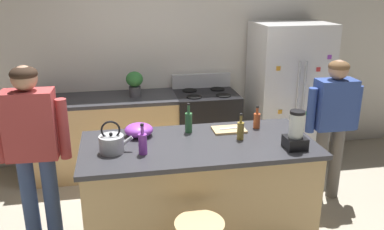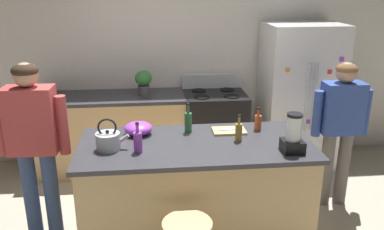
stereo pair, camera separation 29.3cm
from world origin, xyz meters
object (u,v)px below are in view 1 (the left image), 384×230
Objects in this scene: potted_plant at (135,82)px; cutting_board at (229,130)px; refrigerator at (287,94)px; tea_kettle at (112,143)px; person_by_island_left at (33,144)px; bottle_soda at (143,143)px; blender_appliance at (296,133)px; kitchen_island at (198,192)px; stove_range at (206,129)px; bottle_vinegar at (241,130)px; person_by_sink_right at (333,118)px; bottle_cooking_sauce at (257,120)px; mixing_bowl at (139,130)px; chef_knife at (231,128)px; bottle_olive_oil at (189,122)px.

cutting_board is at bearing -59.16° from potted_plant.
refrigerator is 2.69m from tea_kettle.
person_by_island_left is 6.48× the size of bottle_soda.
potted_plant is 1.17× the size of bottle_soda.
blender_appliance is 1.18× the size of tea_kettle.
kitchen_island is 1.58m from stove_range.
tea_kettle is (-2.19, -1.56, 0.14)m from refrigerator.
potted_plant is at bearing 178.50° from refrigerator.
kitchen_island is 0.67m from bottle_vinegar.
bottle_soda is (-1.24, 0.12, -0.04)m from blender_appliance.
bottle_soda is at bearing -162.87° from person_by_sink_right.
person_by_sink_right is 2.26m from potted_plant.
potted_plant is 1.27× the size of bottle_vinegar.
tea_kettle is (-1.34, -0.31, 0.00)m from bottle_cooking_sauce.
refrigerator reaches higher than kitchen_island.
person_by_island_left is (-2.82, -1.41, 0.11)m from refrigerator.
cutting_board is at bearing -168.32° from person_by_sink_right.
kitchen_island is 1.31× the size of person_by_sink_right.
potted_plant reaches higher than tea_kettle.
refrigerator is at bearing 32.56° from mixing_bowl.
bottle_soda is 1.01× the size of mixing_bowl.
blender_appliance is 0.65m from chef_knife.
bottle_olive_oil is 0.45m from mixing_bowl.
bottle_cooking_sauce is 1.16m from bottle_soda.
bottle_vinegar is at bearing -126.19° from refrigerator.
bottle_olive_oil is 1.08× the size of bottle_soda.
chef_knife is (0.35, 0.23, 0.50)m from kitchen_island.
bottle_cooking_sauce is (1.06, -1.30, -0.09)m from potted_plant.
blender_appliance is at bearing -56.24° from potted_plant.
potted_plant is at bearing 107.90° from bottle_olive_oil.
cutting_board is at bearing 4.73° from person_by_island_left.
kitchen_island is 7.79× the size of bottle_soda.
person_by_island_left reaches higher than tea_kettle.
bottle_olive_oil reaches higher than cutting_board.
blender_appliance is (-0.71, -1.77, 0.20)m from refrigerator.
mixing_bowl is 0.39m from tea_kettle.
kitchen_island is at bearing -157.52° from bottle_cooking_sauce.
potted_plant is 1.18× the size of mixing_bowl.
refrigerator is 8.27× the size of bottle_cooking_sauce.
mixing_bowl is (-1.10, -0.00, -0.02)m from bottle_cooking_sauce.
kitchen_island is at bearing -73.62° from potted_plant.
chef_knife is (0.84, -0.02, -0.03)m from mixing_bowl.
mixing_bowl is at bearing 157.54° from blender_appliance.
stove_range is 3.77× the size of cutting_board.
bottle_soda is 1.16× the size of chef_knife.
bottle_soda is (-0.89, -1.67, 0.56)m from stove_range.
person_by_sink_right is 1.07m from blender_appliance.
kitchen_island is 0.86m from bottle_cooking_sauce.
mixing_bowl is at bearing 173.45° from chef_knife.
kitchen_island is 1.12× the size of refrigerator.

